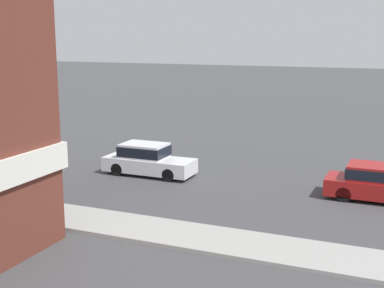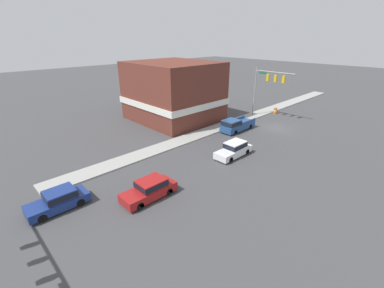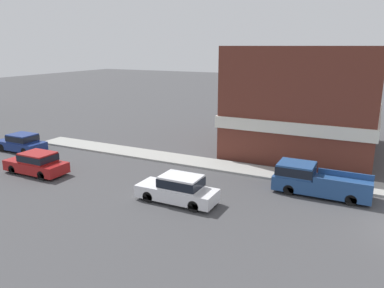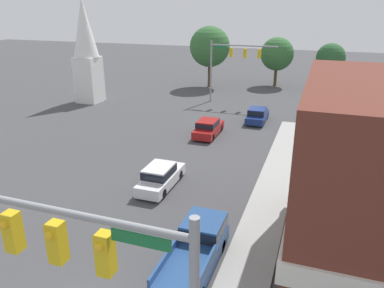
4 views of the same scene
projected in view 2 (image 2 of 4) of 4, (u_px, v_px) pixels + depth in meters
The scene contains 9 objects.
ground_plane at pixel (276, 128), 37.37m from camera, with size 200.00×200.00×0.00m, color #424244.
sidewalk_curb at pixel (244, 119), 41.13m from camera, with size 2.40×60.00×0.14m.
near_signal_assembly at pixel (267, 82), 39.51m from camera, with size 6.52×0.49×7.83m.
car_lead at pixel (234, 149), 28.27m from camera, with size 1.75×4.75×1.64m.
car_oncoming at pixel (59, 200), 19.60m from camera, with size 1.84×4.42×1.53m.
car_second_ahead at pixel (150, 189), 20.97m from camera, with size 1.85×4.63×1.57m.
pickup_truck_parked at pixel (236, 125), 35.76m from camera, with size 1.99×5.67×1.80m.
construction_barrel at pixel (275, 111), 43.91m from camera, with size 0.61×0.61×1.00m.
corner_brick_building at pixel (174, 92), 39.80m from camera, with size 12.93×11.59×8.80m.
Camera 2 is at (-16.96, 33.36, 12.34)m, focal length 24.00 mm.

